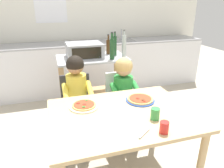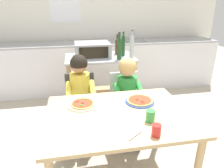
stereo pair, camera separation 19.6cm
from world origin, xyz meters
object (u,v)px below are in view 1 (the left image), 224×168
toaster_oven (84,50)px  pizza_plate_cream (84,106)px  bottle_dark_olive_oil (112,48)px  dining_table (122,123)px  bottle_tall_green_wine (108,46)px  drinking_cup_green (155,114)px  bottle_squat_spirits (124,47)px  kitchen_island_cart (93,77)px  pizza_plate_blue_rimmed (140,100)px  dining_chair_left (77,104)px  drinking_cup_red (164,127)px  bottle_brown_beer (115,45)px  dining_chair_right (121,100)px  serving_spoon (144,134)px  child_in_green_shirt (125,90)px  child_in_yellow_shirt (78,92)px

toaster_oven → pizza_plate_cream: bearing=-100.5°
bottle_dark_olive_oil → dining_table: bottle_dark_olive_oil is taller
bottle_tall_green_wine → drinking_cup_green: 1.66m
bottle_squat_spirits → drinking_cup_green: bearing=-99.3°
drinking_cup_green → pizza_plate_cream: bearing=143.9°
kitchen_island_cart → dining_table: (-0.02, -1.35, 0.04)m
pizza_plate_blue_rimmed → dining_chair_left: bearing=132.1°
drinking_cup_red → bottle_squat_spirits: bearing=80.8°
bottle_brown_beer → kitchen_island_cart: bearing=180.0°
bottle_squat_spirits → dining_chair_right: (-0.20, -0.47, -0.56)m
bottle_tall_green_wine → serving_spoon: bottle_tall_green_wine is taller
bottle_tall_green_wine → serving_spoon: size_ratio=2.04×
serving_spoon → pizza_plate_blue_rimmed: bearing=68.9°
dining_chair_right → child_in_green_shirt: child_in_green_shirt is taller
bottle_tall_green_wine → drinking_cup_red: bottle_tall_green_wine is taller
kitchen_island_cart → child_in_yellow_shirt: 0.78m
bottle_squat_spirits → dining_chair_right: bottle_squat_spirits is taller
bottle_dark_olive_oil → bottle_tall_green_wine: bearing=82.7°
child_in_yellow_shirt → drinking_cup_red: bearing=-64.3°
bottle_tall_green_wine → dining_table: 1.55m
toaster_oven → pizza_plate_blue_rimmed: toaster_oven is taller
bottle_brown_beer → child_in_green_shirt: (-0.12, -0.76, -0.36)m
pizza_plate_cream → drinking_cup_green: size_ratio=2.76×
bottle_brown_beer → pizza_plate_cream: 1.35m
bottle_squat_spirits → dining_chair_right: 0.76m
dining_chair_right → serving_spoon: 1.09m
toaster_oven → drinking_cup_red: bearing=-81.2°
dining_table → drinking_cup_green: 0.31m
kitchen_island_cart → bottle_brown_beer: bottle_brown_beer is taller
dining_chair_left → pizza_plate_blue_rimmed: size_ratio=2.95×
kitchen_island_cart → bottle_tall_green_wine: size_ratio=3.38×
bottle_tall_green_wine → pizza_plate_blue_rimmed: 1.33m
child_in_green_shirt → serving_spoon: (-0.19, -0.92, 0.06)m
bottle_squat_spirits → drinking_cup_green: bottle_squat_spirits is taller
child_in_green_shirt → drinking_cup_green: 0.76m
bottle_dark_olive_oil → child_in_green_shirt: bearing=-92.0°
bottle_dark_olive_oil → toaster_oven: bearing=148.7°
serving_spoon → dining_chair_right: bearing=79.4°
child_in_yellow_shirt → pizza_plate_blue_rimmed: child_in_yellow_shirt is taller
serving_spoon → bottle_dark_olive_oil: bearing=81.8°
child_in_yellow_shirt → drinking_cup_green: bearing=-57.9°
pizza_plate_cream → pizza_plate_blue_rimmed: same height
bottle_dark_olive_oil → child_in_yellow_shirt: size_ratio=0.34×
kitchen_island_cart → drinking_cup_red: kitchen_island_cart is taller
bottle_tall_green_wine → bottle_squat_spirits: bearing=-65.5°
dining_chair_left → pizza_plate_cream: (-0.00, -0.56, 0.26)m
pizza_plate_cream → drinking_cup_red: 0.74m
dining_chair_left → drinking_cup_red: size_ratio=9.09×
dining_chair_left → drinking_cup_red: 1.25m
kitchen_island_cart → pizza_plate_blue_rimmed: size_ratio=3.50×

